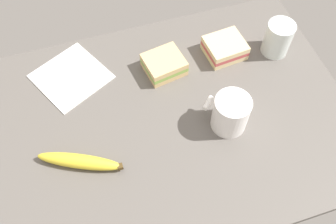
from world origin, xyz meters
The scene contains 7 objects.
tabletop centered at (0.00, 0.00, 1.00)cm, with size 90.00×64.00×2.00cm, color #5B5651.
coffee_mug_black centered at (13.32, -5.74, 6.90)cm, with size 10.11×10.03×9.53cm.
sandwich_main centered at (20.82, 15.15, 4.20)cm, with size 10.83×9.92×4.40cm.
sandwich_side centered at (3.55, 14.63, 4.20)cm, with size 11.08×10.28×4.40cm.
glass_of_milk centered at (34.33, 12.05, 6.28)cm, with size 7.24×7.24×9.42cm.
banana centered at (-22.40, -5.60, 3.66)cm, with size 18.99×11.36×3.32cm.
paper_napkin centered at (-20.39, 19.77, 2.15)cm, with size 16.56×16.56×0.30cm, color white.
Camera 1 is at (-13.70, -43.25, 78.76)cm, focal length 39.08 mm.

